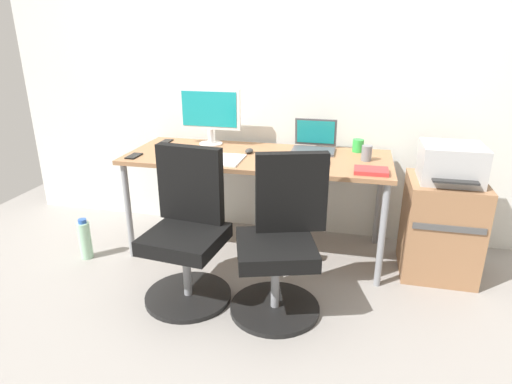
% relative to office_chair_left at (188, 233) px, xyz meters
% --- Properties ---
extents(ground_plane, '(5.28, 5.28, 0.00)m').
position_rel_office_chair_left_xyz_m(ground_plane, '(0.28, 0.68, -0.42)').
color(ground_plane, gray).
extents(back_wall, '(4.40, 0.04, 2.60)m').
position_rel_office_chair_left_xyz_m(back_wall, '(0.28, 1.13, 0.88)').
color(back_wall, silver).
rests_on(back_wall, ground).
extents(desk, '(1.87, 0.73, 0.75)m').
position_rel_office_chair_left_xyz_m(desk, '(0.28, 0.68, 0.27)').
color(desk, '#996B47').
rests_on(desk, ground).
extents(office_chair_left, '(0.54, 0.54, 0.94)m').
position_rel_office_chair_left_xyz_m(office_chair_left, '(0.00, 0.00, 0.00)').
color(office_chair_left, black).
rests_on(office_chair_left, ground).
extents(office_chair_right, '(0.55, 0.55, 0.94)m').
position_rel_office_chair_left_xyz_m(office_chair_right, '(0.58, -0.00, 0.00)').
color(office_chair_right, black).
rests_on(office_chair_right, ground).
extents(side_cabinet, '(0.48, 0.48, 0.67)m').
position_rel_office_chair_left_xyz_m(side_cabinet, '(1.57, 0.64, -0.09)').
color(side_cabinet, '#996B47').
rests_on(side_cabinet, ground).
extents(printer, '(0.38, 0.40, 0.24)m').
position_rel_office_chair_left_xyz_m(printer, '(1.57, 0.64, 0.37)').
color(printer, '#B7B7B7').
rests_on(printer, side_cabinet).
extents(water_bottle_on_floor, '(0.09, 0.09, 0.31)m').
position_rel_office_chair_left_xyz_m(water_bottle_on_floor, '(-0.92, 0.26, -0.28)').
color(water_bottle_on_floor, '#A5D8B2').
rests_on(water_bottle_on_floor, ground).
extents(desktop_monitor, '(0.48, 0.18, 0.43)m').
position_rel_office_chair_left_xyz_m(desktop_monitor, '(-0.14, 0.90, 0.58)').
color(desktop_monitor, silver).
rests_on(desktop_monitor, desk).
extents(open_laptop, '(0.31, 0.27, 0.22)m').
position_rel_office_chair_left_xyz_m(open_laptop, '(0.66, 0.91, 0.38)').
color(open_laptop, '#4C4C51').
rests_on(open_laptop, desk).
extents(keyboard_by_monitor, '(0.34, 0.12, 0.02)m').
position_rel_office_chair_left_xyz_m(keyboard_by_monitor, '(-0.19, 0.61, 0.34)').
color(keyboard_by_monitor, '#515156').
rests_on(keyboard_by_monitor, desk).
extents(keyboard_by_laptop, '(0.34, 0.12, 0.02)m').
position_rel_office_chair_left_xyz_m(keyboard_by_laptop, '(0.63, 0.57, 0.34)').
color(keyboard_by_laptop, '#2D2D2D').
rests_on(keyboard_by_laptop, desk).
extents(mouse_by_monitor, '(0.06, 0.10, 0.03)m').
position_rel_office_chair_left_xyz_m(mouse_by_monitor, '(0.42, 0.38, 0.34)').
color(mouse_by_monitor, silver).
rests_on(mouse_by_monitor, desk).
extents(mouse_by_laptop, '(0.06, 0.10, 0.03)m').
position_rel_office_chair_left_xyz_m(mouse_by_laptop, '(0.21, 0.72, 0.34)').
color(mouse_by_laptop, '#2D2D2D').
rests_on(mouse_by_laptop, desk).
extents(coffee_mug, '(0.08, 0.08, 0.09)m').
position_rel_office_chair_left_xyz_m(coffee_mug, '(0.98, 0.94, 0.37)').
color(coffee_mug, green).
rests_on(coffee_mug, desk).
extents(pen_cup, '(0.07, 0.07, 0.10)m').
position_rel_office_chair_left_xyz_m(pen_cup, '(1.04, 0.71, 0.38)').
color(pen_cup, slate).
rests_on(pen_cup, desk).
extents(phone_near_laptop, '(0.07, 0.14, 0.01)m').
position_rel_office_chair_left_xyz_m(phone_near_laptop, '(-0.56, 0.44, 0.33)').
color(phone_near_laptop, black).
rests_on(phone_near_laptop, desk).
extents(phone_near_monitor, '(0.07, 0.14, 0.01)m').
position_rel_office_chair_left_xyz_m(phone_near_monitor, '(-0.52, 0.89, 0.33)').
color(phone_near_monitor, black).
rests_on(phone_near_monitor, desk).
extents(notebook, '(0.21, 0.15, 0.03)m').
position_rel_office_chair_left_xyz_m(notebook, '(1.07, 0.44, 0.34)').
color(notebook, red).
rests_on(notebook, desk).
extents(paper_pile, '(0.21, 0.30, 0.01)m').
position_rel_office_chair_left_xyz_m(paper_pile, '(0.11, 0.50, 0.33)').
color(paper_pile, white).
rests_on(paper_pile, desk).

